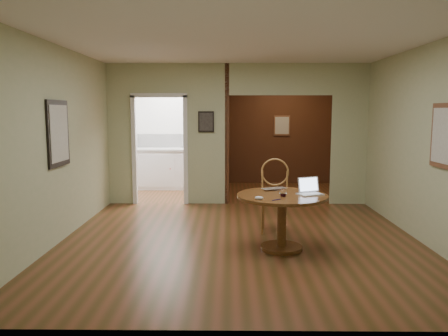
{
  "coord_description": "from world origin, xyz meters",
  "views": [
    {
      "loc": [
        -0.16,
        -5.9,
        1.8
      ],
      "look_at": [
        -0.23,
        -0.2,
        1.06
      ],
      "focal_mm": 35.0,
      "sensor_mm": 36.0,
      "label": 1
    }
  ],
  "objects_px": {
    "chair": "(274,191)",
    "closed_laptop": "(276,190)",
    "open_laptop": "(309,189)",
    "dining_table": "(282,209)"
  },
  "relations": [
    {
      "from": "chair",
      "to": "closed_laptop",
      "type": "height_order",
      "value": "chair"
    },
    {
      "from": "closed_laptop",
      "to": "open_laptop",
      "type": "bearing_deg",
      "value": -53.39
    },
    {
      "from": "open_laptop",
      "to": "dining_table",
      "type": "bearing_deg",
      "value": 167.95
    },
    {
      "from": "dining_table",
      "to": "chair",
      "type": "height_order",
      "value": "chair"
    },
    {
      "from": "dining_table",
      "to": "chair",
      "type": "relative_size",
      "value": 1.07
    },
    {
      "from": "dining_table",
      "to": "closed_laptop",
      "type": "bearing_deg",
      "value": 99.9
    },
    {
      "from": "dining_table",
      "to": "open_laptop",
      "type": "distance_m",
      "value": 0.44
    },
    {
      "from": "dining_table",
      "to": "open_laptop",
      "type": "xyz_separation_m",
      "value": [
        0.36,
        0.06,
        0.25
      ]
    },
    {
      "from": "open_laptop",
      "to": "closed_laptop",
      "type": "distance_m",
      "value": 0.47
    },
    {
      "from": "chair",
      "to": "closed_laptop",
      "type": "xyz_separation_m",
      "value": [
        -0.04,
        -0.62,
        0.14
      ]
    }
  ]
}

